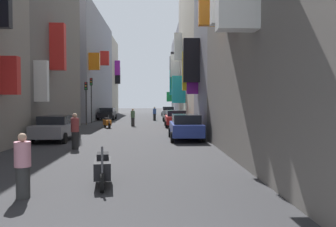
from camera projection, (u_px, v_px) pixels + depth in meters
ground_plane at (135, 124)px, 32.77m from camera, size 140.00×140.00×0.00m
building_left_mid_a at (20, 20)px, 24.42m from camera, size 6.96×12.37×16.48m
building_left_mid_c at (79, 67)px, 43.48m from camera, size 7.13×19.69×13.38m
building_left_far at (98, 77)px, 57.75m from camera, size 6.87×8.87×12.81m
building_right_mid_a at (243, 45)px, 22.87m from camera, size 7.12×6.75×12.33m
building_right_mid_b at (216, 18)px, 33.08m from camera, size 7.37×14.04×21.10m
building_right_mid_c at (203, 59)px, 41.83m from camera, size 7.23×3.27×15.17m
building_right_far at (193, 76)px, 53.14m from camera, size 7.11×19.30×12.56m
parked_car_red at (176, 118)px, 29.53m from camera, size 1.97×4.35×1.46m
parked_car_blue at (186, 126)px, 19.75m from camera, size 1.93×4.21×1.51m
parked_car_grey at (56, 127)px, 19.26m from camera, size 1.94×4.01×1.45m
parked_car_silver at (168, 111)px, 50.28m from camera, size 2.00×4.11×1.41m
parked_car_black at (107, 113)px, 40.66m from camera, size 1.97×3.97×1.45m
scooter_orange at (107, 122)px, 28.31m from camera, size 0.85×1.82×1.13m
scooter_black at (103, 168)px, 9.12m from camera, size 0.60×1.95×1.13m
scooter_white at (166, 117)px, 37.42m from camera, size 0.82×1.87×1.13m
pedestrian_crossing at (133, 117)px, 30.19m from camera, size 0.39×0.39×1.60m
pedestrian_near_left at (155, 114)px, 38.79m from camera, size 0.52×0.52×1.59m
pedestrian_near_right at (23, 166)px, 7.88m from camera, size 0.41×0.41×1.55m
pedestrian_mid_street at (75, 131)px, 15.85m from camera, size 0.54×0.54×1.72m
traffic_light_near_corner at (86, 96)px, 31.44m from camera, size 0.26×0.34×4.08m
traffic_light_far_corner at (91, 93)px, 34.12m from camera, size 0.26×0.34×4.64m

